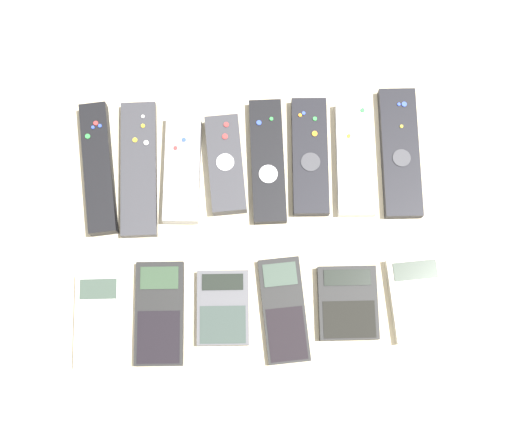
{
  "coord_description": "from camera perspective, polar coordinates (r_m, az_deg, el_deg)",
  "views": [
    {
      "loc": [
        -0.01,
        -0.21,
        1.08
      ],
      "look_at": [
        0.0,
        0.03,
        0.01
      ],
      "focal_mm": 50.0,
      "sensor_mm": 36.0,
      "label": 1
    }
  ],
  "objects": [
    {
      "name": "calculator_0",
      "position": [
        1.1,
        -12.48,
        -7.57
      ],
      "size": [
        0.07,
        0.14,
        0.02
      ],
      "rotation": [
        0.0,
        0.0,
        -0.03
      ],
      "color": "silver",
      "rests_on": "ground_plane"
    },
    {
      "name": "remote_4",
      "position": [
        1.12,
        0.92,
        5.05
      ],
      "size": [
        0.05,
        0.2,
        0.02
      ],
      "rotation": [
        0.0,
        0.0,
        -0.02
      ],
      "color": "black",
      "rests_on": "ground_plane"
    },
    {
      "name": "calculator_2",
      "position": [
        1.08,
        -2.66,
        -6.71
      ],
      "size": [
        0.08,
        0.11,
        0.02
      ],
      "rotation": [
        0.0,
        0.0,
        -0.04
      ],
      "color": "#4C4C51",
      "rests_on": "ground_plane"
    },
    {
      "name": "ground_plane",
      "position": [
        1.1,
        0.09,
        -1.67
      ],
      "size": [
        3.0,
        3.0,
        0.0
      ],
      "primitive_type": "plane",
      "color": "beige"
    },
    {
      "name": "remote_3",
      "position": [
        1.12,
        -2.45,
        4.76
      ],
      "size": [
        0.06,
        0.16,
        0.03
      ],
      "rotation": [
        0.0,
        0.0,
        0.04
      ],
      "color": "#333338",
      "rests_on": "ground_plane"
    },
    {
      "name": "remote_5",
      "position": [
        1.13,
        4.33,
        5.41
      ],
      "size": [
        0.06,
        0.19,
        0.02
      ],
      "rotation": [
        0.0,
        0.0,
        -0.05
      ],
      "color": "black",
      "rests_on": "ground_plane"
    },
    {
      "name": "calculator_1",
      "position": [
        1.09,
        -7.73,
        -7.09
      ],
      "size": [
        0.08,
        0.16,
        0.02
      ],
      "rotation": [
        0.0,
        0.0,
        -0.04
      ],
      "color": "black",
      "rests_on": "ground_plane"
    },
    {
      "name": "remote_6",
      "position": [
        1.13,
        7.92,
        5.18
      ],
      "size": [
        0.07,
        0.19,
        0.02
      ],
      "rotation": [
        0.0,
        0.0,
        -0.05
      ],
      "color": "white",
      "rests_on": "ground_plane"
    },
    {
      "name": "remote_1",
      "position": [
        1.13,
        -9.35,
        4.38
      ],
      "size": [
        0.06,
        0.22,
        0.02
      ],
      "rotation": [
        0.0,
        0.0,
        -0.02
      ],
      "color": "#333338",
      "rests_on": "ground_plane"
    },
    {
      "name": "calculator_4",
      "position": [
        1.09,
        7.35,
        -6.29
      ],
      "size": [
        0.09,
        0.11,
        0.02
      ],
      "rotation": [
        0.0,
        0.0,
        -0.04
      ],
      "color": "black",
      "rests_on": "ground_plane"
    },
    {
      "name": "calculator_3",
      "position": [
        1.08,
        2.24,
        -6.9
      ],
      "size": [
        0.07,
        0.16,
        0.02
      ],
      "rotation": [
        0.0,
        0.0,
        0.05
      ],
      "color": "black",
      "rests_on": "ground_plane"
    },
    {
      "name": "calculator_5",
      "position": [
        1.1,
        12.84,
        -5.91
      ],
      "size": [
        0.09,
        0.13,
        0.02
      ],
      "rotation": [
        0.0,
        0.0,
        0.04
      ],
      "color": "beige",
      "rests_on": "ground_plane"
    },
    {
      "name": "remote_0",
      "position": [
        1.14,
        -12.49,
        4.37
      ],
      "size": [
        0.06,
        0.21,
        0.03
      ],
      "rotation": [
        0.0,
        0.0,
        0.07
      ],
      "color": "black",
      "rests_on": "ground_plane"
    },
    {
      "name": "remote_7",
      "position": [
        1.15,
        11.44,
        5.61
      ],
      "size": [
        0.07,
        0.21,
        0.02
      ],
      "rotation": [
        0.0,
        0.0,
        -0.04
      ],
      "color": "black",
      "rests_on": "ground_plane"
    },
    {
      "name": "remote_2",
      "position": [
        1.12,
        -5.9,
        4.37
      ],
      "size": [
        0.07,
        0.17,
        0.03
      ],
      "rotation": [
        0.0,
        0.0,
        -0.07
      ],
      "color": "#B7B7BC",
      "rests_on": "ground_plane"
    }
  ]
}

